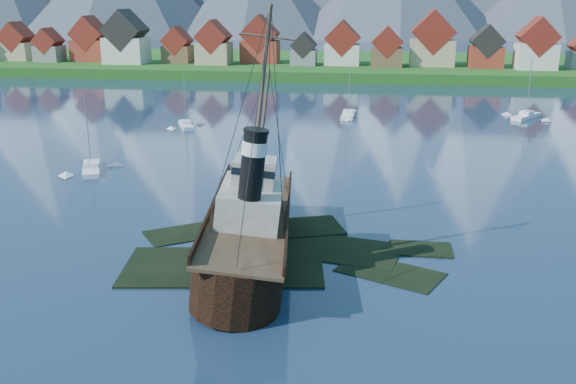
# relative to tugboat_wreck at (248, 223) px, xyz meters

# --- Properties ---
(ground) EXTENTS (1400.00, 1400.00, 0.00)m
(ground) POSITION_rel_tugboat_wreck_xyz_m (1.42, -1.65, -3.08)
(ground) COLOR #182A44
(ground) RESTS_ON ground
(shoal) EXTENTS (31.71, 21.24, 1.14)m
(shoal) POSITION_rel_tugboat_wreck_xyz_m (3.20, 0.50, -3.43)
(shoal) COLOR black
(shoal) RESTS_ON ground
(shore_bank) EXTENTS (600.00, 80.00, 3.20)m
(shore_bank) POSITION_rel_tugboat_wreck_xyz_m (1.42, 168.35, -3.08)
(shore_bank) COLOR #184F16
(shore_bank) RESTS_ON ground
(seawall) EXTENTS (600.00, 2.50, 2.00)m
(seawall) POSITION_rel_tugboat_wreck_xyz_m (1.42, 130.35, -3.08)
(seawall) COLOR #3F3D38
(seawall) RESTS_ON ground
(town) EXTENTS (250.96, 16.69, 17.30)m
(town) POSITION_rel_tugboat_wreck_xyz_m (-31.70, 150.54, 5.91)
(town) COLOR maroon
(town) RESTS_ON ground
(tugboat_wreck) EXTENTS (7.18, 30.95, 24.53)m
(tugboat_wreck) POSITION_rel_tugboat_wreck_xyz_m (0.00, 0.00, 0.00)
(tugboat_wreck) COLOR black
(tugboat_wreck) RESTS_ON ground
(sailboat_a) EXTENTS (5.66, 9.10, 10.94)m
(sailboat_a) POSITION_rel_tugboat_wreck_xyz_m (-28.25, 26.87, -2.84)
(sailboat_a) COLOR silver
(sailboat_a) RESTS_ON ground
(sailboat_c) EXTENTS (5.09, 8.03, 10.21)m
(sailboat_c) POSITION_rel_tugboat_wreck_xyz_m (-24.48, 60.35, -2.85)
(sailboat_c) COLOR silver
(sailboat_c) RESTS_ON ground
(sailboat_d) EXTENTS (7.27, 8.72, 12.49)m
(sailboat_d) POSITION_rel_tugboat_wreck_xyz_m (41.57, 78.92, -2.79)
(sailboat_d) COLOR silver
(sailboat_d) RESTS_ON ground
(sailboat_e) EXTENTS (2.82, 9.86, 11.33)m
(sailboat_e) POSITION_rel_tugboat_wreck_xyz_m (5.59, 75.53, -2.83)
(sailboat_e) COLOR silver
(sailboat_e) RESTS_ON ground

